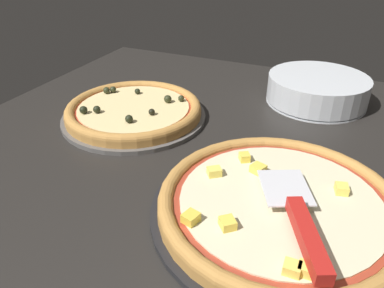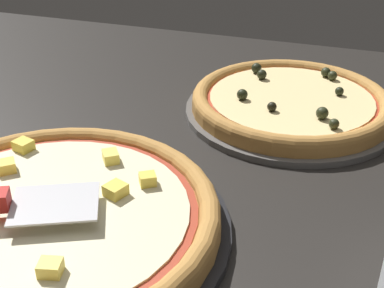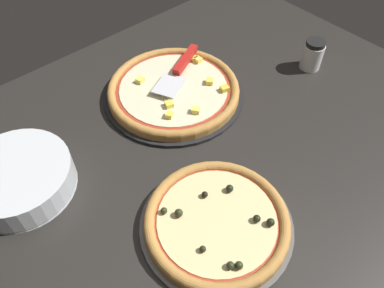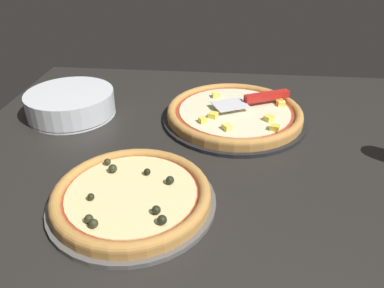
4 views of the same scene
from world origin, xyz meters
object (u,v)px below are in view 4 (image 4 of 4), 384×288
object	(u,v)px
pizza_front	(234,112)
pizza_back	(132,194)
serving_spatula	(259,98)
plate_stack	(71,103)

from	to	relation	value
pizza_front	pizza_back	bearing A→B (deg)	62.48
pizza_front	pizza_back	distance (cm)	43.55
pizza_back	serving_spatula	world-z (taller)	serving_spatula
pizza_back	serving_spatula	size ratio (longest dim) A/B	1.39
plate_stack	pizza_back	bearing A→B (deg)	125.51
pizza_front	serving_spatula	size ratio (longest dim) A/B	1.67
pizza_front	plate_stack	size ratio (longest dim) A/B	1.53
plate_stack	pizza_front	bearing A→B (deg)	-178.77
pizza_back	serving_spatula	distance (cm)	50.69
pizza_back	plate_stack	xyz separation A→B (cm)	(26.84, -37.61, 1.16)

